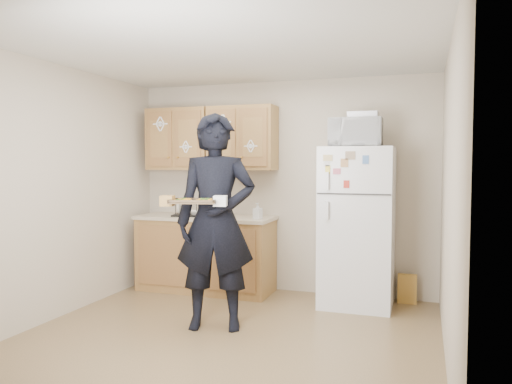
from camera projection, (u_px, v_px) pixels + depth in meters
floor at (225, 339)px, 4.34m from camera, size 3.60×3.60×0.00m
ceiling at (224, 48)px, 4.20m from camera, size 3.60×3.60×0.00m
wall_back at (281, 187)px, 5.97m from camera, size 3.60×0.04×2.50m
wall_front at (91, 217)px, 2.56m from camera, size 3.60×0.04×2.50m
wall_left at (53, 192)px, 4.84m from camera, size 0.04×3.60×2.50m
wall_right at (449, 201)px, 3.69m from camera, size 0.04×3.60×2.50m
refrigerator at (357, 227)px, 5.34m from camera, size 0.75×0.70×1.70m
base_cabinet at (206, 255)px, 5.98m from camera, size 1.60×0.60×0.86m
countertop at (206, 218)px, 5.96m from camera, size 1.64×0.64×0.04m
upper_cab_left at (180, 139)px, 6.16m from camera, size 0.80×0.33×0.75m
upper_cab_right at (242, 138)px, 5.90m from camera, size 0.80×0.33×0.75m
cereal_box at (407, 289)px, 5.44m from camera, size 0.20×0.07×0.32m
person at (216, 221)px, 4.58m from camera, size 0.83×0.66×1.99m
baking_tray at (194, 202)px, 4.32m from camera, size 0.47×0.40×0.04m
pizza_front_left at (182, 201)px, 4.26m from camera, size 0.13×0.13×0.02m
pizza_front_right at (203, 201)px, 4.25m from camera, size 0.13×0.13×0.02m
pizza_back_left at (185, 200)px, 4.40m from camera, size 0.13×0.13×0.02m
pizza_back_right at (206, 200)px, 4.39m from camera, size 0.13×0.13×0.02m
microwave at (356, 133)px, 5.24m from camera, size 0.55×0.38×0.30m
foil_pan at (363, 115)px, 5.23m from camera, size 0.31×0.22×0.07m
dish_rack at (190, 210)px, 5.95m from camera, size 0.43×0.36×0.15m
bowl at (197, 213)px, 5.93m from camera, size 0.24×0.24×0.05m
soap_bottle at (258, 211)px, 5.60m from camera, size 0.10×0.10×0.18m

